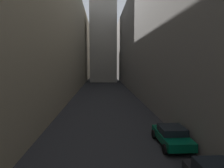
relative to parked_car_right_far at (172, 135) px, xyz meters
name	(u,v)px	position (x,y,z in m)	size (l,w,h in m)	color
ground_plane	(104,92)	(-4.40, 26.20, -0.71)	(264.00, 264.00, 0.00)	#232326
building_block_left	(43,38)	(-16.81, 28.20, 10.33)	(13.83, 108.00, 22.09)	gray
building_block_right	(155,41)	(6.20, 28.20, 9.70)	(10.20, 108.00, 20.81)	slate
parked_car_right_far	(172,135)	(0.00, 0.00, 0.00)	(2.05, 4.00, 1.35)	#05472D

